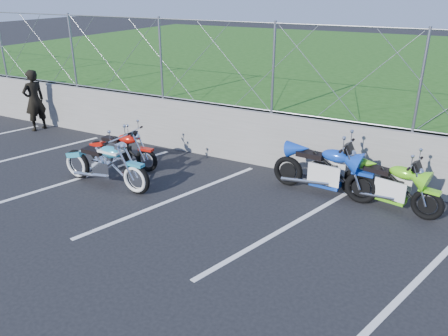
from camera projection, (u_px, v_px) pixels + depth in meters
The scene contains 10 objects.
ground at pixel (146, 220), 8.01m from camera, with size 90.00×90.00×0.00m, color black.
retaining_wall at pixel (232, 134), 10.62m from camera, with size 30.00×0.22×1.30m, color slate.
grass_field at pixel (337, 70), 18.77m from camera, with size 30.00×20.00×1.30m, color #1F4C14.
chain_link_fence at pixel (233, 65), 9.98m from camera, with size 28.00×0.03×2.00m.
parking_lines at pixel (229, 211), 8.31m from camera, with size 18.29×4.31×0.01m.
cruiser_turquoise at pixel (106, 166), 9.21m from camera, with size 2.32×0.73×1.15m.
naked_orange at pixel (123, 151), 10.20m from camera, with size 1.92×0.65×0.95m.
sportbike_green at pixel (392, 187), 8.27m from camera, with size 1.98×0.70×1.04m.
sportbike_blue at pixel (325, 172), 8.83m from camera, with size 2.22×0.79×1.15m.
person_standing at pixel (34, 100), 12.71m from camera, with size 0.65×0.43×1.78m, color black.
Camera 1 is at (4.56, -5.54, 3.97)m, focal length 35.00 mm.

